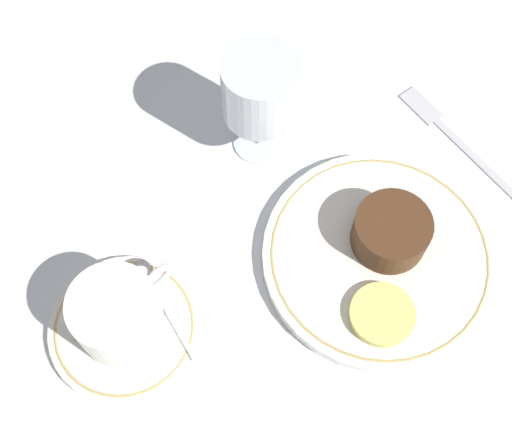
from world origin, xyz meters
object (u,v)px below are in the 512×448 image
Objects in this scene: fork at (453,136)px; dinner_plate at (379,257)px; coffee_cup at (117,314)px; dessert_cake at (391,232)px; wine_glass at (259,93)px.

dinner_plate is at bearing -167.02° from fork.
dinner_plate is 0.18m from fork.
coffee_cup is 1.43× the size of dessert_cake.
fork is at bearing 12.66° from dessert_cake.
fork is (0.40, -0.09, -0.04)m from coffee_cup.
coffee_cup is at bearing -166.20° from wine_glass.
fork is at bearing -12.08° from coffee_cup.
dinner_plate is at bearing -28.35° from coffee_cup.
wine_glass reaches higher than dessert_cake.
coffee_cup is at bearing 167.92° from fork.
fork is 0.16m from dessert_cake.
wine_glass is 0.68× the size of fork.
dinner_plate is 0.27m from coffee_cup.
coffee_cup is (-0.23, 0.13, 0.04)m from dinner_plate.
wine_glass is (0.24, 0.06, 0.05)m from coffee_cup.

